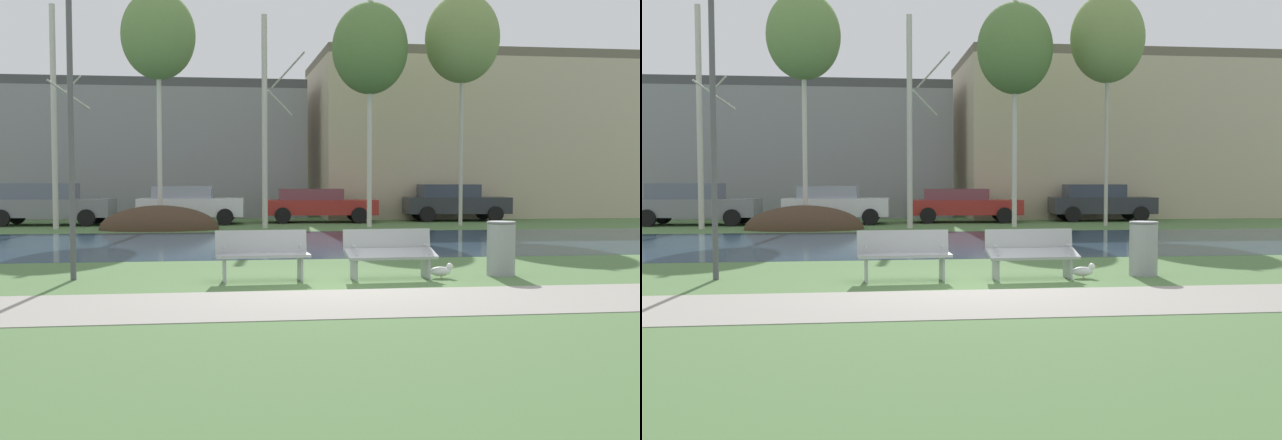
# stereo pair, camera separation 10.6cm
# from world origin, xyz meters

# --- Properties ---
(ground_plane) EXTENTS (120.00, 120.00, 0.00)m
(ground_plane) POSITION_xyz_m (0.00, 10.00, 0.00)
(ground_plane) COLOR #4C703D
(paved_path_strip) EXTENTS (60.00, 2.49, 0.01)m
(paved_path_strip) POSITION_xyz_m (0.00, -1.70, 0.01)
(paved_path_strip) COLOR gray
(paved_path_strip) RESTS_ON ground
(river_band) EXTENTS (80.00, 8.69, 0.01)m
(river_band) POSITION_xyz_m (0.00, 8.54, 0.00)
(river_band) COLOR #2D475B
(river_band) RESTS_ON ground
(soil_mound) EXTENTS (4.14, 2.47, 1.69)m
(soil_mound) POSITION_xyz_m (-3.89, 14.58, 0.00)
(soil_mound) COLOR #423021
(soil_mound) RESTS_ON ground
(bench_left) EXTENTS (1.63, 0.64, 0.87)m
(bench_left) POSITION_xyz_m (-1.13, 0.80, 0.47)
(bench_left) COLOR #9EA0A3
(bench_left) RESTS_ON ground
(bench_right) EXTENTS (1.63, 0.64, 0.87)m
(bench_right) POSITION_xyz_m (1.12, 0.80, 0.47)
(bench_right) COLOR #9EA0A3
(bench_right) RESTS_ON ground
(trash_bin) EXTENTS (0.53, 0.53, 0.99)m
(trash_bin) POSITION_xyz_m (3.24, 0.98, 0.51)
(trash_bin) COLOR gray
(trash_bin) RESTS_ON ground
(seagull) EXTENTS (0.46, 0.17, 0.27)m
(seagull) POSITION_xyz_m (2.06, 0.74, 0.13)
(seagull) COLOR white
(seagull) RESTS_ON ground
(streetlamp) EXTENTS (0.32, 0.32, 5.86)m
(streetlamp) POSITION_xyz_m (-4.39, 1.36, 3.86)
(streetlamp) COLOR #4C4C51
(streetlamp) RESTS_ON ground
(birch_far_left) EXTENTS (1.37, 2.23, 7.83)m
(birch_far_left) POSITION_xyz_m (-7.50, 15.34, 3.96)
(birch_far_left) COLOR beige
(birch_far_left) RESTS_ON ground
(birch_left) EXTENTS (2.64, 2.64, 8.83)m
(birch_left) POSITION_xyz_m (-3.93, 15.53, 6.86)
(birch_left) COLOR beige
(birch_left) RESTS_ON ground
(birch_center_left) EXTENTS (1.55, 2.41, 7.58)m
(birch_center_left) POSITION_xyz_m (-0.16, 14.85, 3.87)
(birch_center_left) COLOR beige
(birch_center_left) RESTS_ON ground
(birch_center) EXTENTS (2.77, 2.77, 8.36)m
(birch_center) POSITION_xyz_m (3.66, 15.08, 6.50)
(birch_center) COLOR beige
(birch_center) RESTS_ON ground
(birch_center_right) EXTENTS (2.77, 2.77, 8.99)m
(birch_center_right) POSITION_xyz_m (7.21, 15.29, 6.99)
(birch_center_right) COLOR #BCB7A8
(birch_center_right) RESTS_ON ground
(parked_van_nearest_grey) EXTENTS (4.76, 2.23, 1.60)m
(parked_van_nearest_grey) POSITION_xyz_m (-8.31, 17.71, 0.83)
(parked_van_nearest_grey) COLOR slate
(parked_van_nearest_grey) RESTS_ON ground
(parked_sedan_second_white) EXTENTS (4.14, 2.28, 1.49)m
(parked_sedan_second_white) POSITION_xyz_m (-2.96, 17.72, 0.79)
(parked_sedan_second_white) COLOR silver
(parked_sedan_second_white) RESTS_ON ground
(parked_hatch_third_red) EXTENTS (4.71, 2.17, 1.37)m
(parked_hatch_third_red) POSITION_xyz_m (2.15, 18.28, 0.74)
(parked_hatch_third_red) COLOR maroon
(parked_hatch_third_red) RESTS_ON ground
(parked_wagon_fourth_dark) EXTENTS (4.40, 2.14, 1.54)m
(parked_wagon_fourth_dark) POSITION_xyz_m (8.01, 18.55, 0.81)
(parked_wagon_fourth_dark) COLOR #282B30
(parked_wagon_fourth_dark) RESTS_ON ground
(building_grey_warehouse) EXTENTS (17.39, 6.30, 6.24)m
(building_grey_warehouse) POSITION_xyz_m (-6.53, 24.94, 3.12)
(building_grey_warehouse) COLOR gray
(building_grey_warehouse) RESTS_ON ground
(building_beige_block) EXTENTS (16.47, 8.51, 7.54)m
(building_beige_block) POSITION_xyz_m (11.04, 23.89, 3.77)
(building_beige_block) COLOR #BCAD8E
(building_beige_block) RESTS_ON ground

